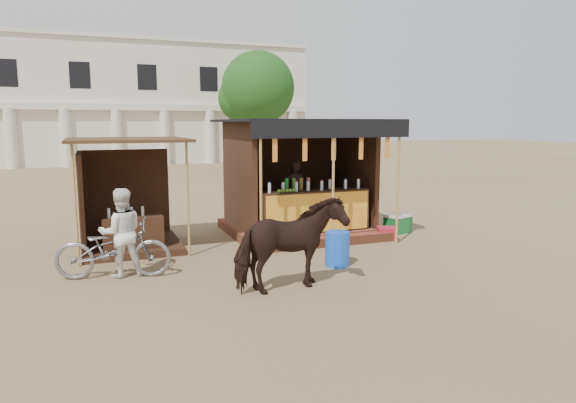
# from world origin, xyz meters

# --- Properties ---
(ground) EXTENTS (120.00, 120.00, 0.00)m
(ground) POSITION_xyz_m (0.00, 0.00, 0.00)
(ground) COLOR #846B4C
(ground) RESTS_ON ground
(main_stall) EXTENTS (3.60, 3.61, 2.78)m
(main_stall) POSITION_xyz_m (1.00, 3.36, 1.02)
(main_stall) COLOR brown
(main_stall) RESTS_ON ground
(secondary_stall) EXTENTS (2.40, 2.40, 2.38)m
(secondary_stall) POSITION_xyz_m (-3.17, 3.24, 0.85)
(secondary_stall) COLOR #361F13
(secondary_stall) RESTS_ON ground
(cow) EXTENTS (1.90, 1.07, 1.52)m
(cow) POSITION_xyz_m (-0.83, -0.64, 0.76)
(cow) COLOR black
(cow) RESTS_ON ground
(motorbike) EXTENTS (2.07, 1.09, 1.03)m
(motorbike) POSITION_xyz_m (-3.46, 1.14, 0.52)
(motorbike) COLOR gray
(motorbike) RESTS_ON ground
(bystander) EXTENTS (0.79, 0.63, 1.57)m
(bystander) POSITION_xyz_m (-3.31, 1.19, 0.79)
(bystander) COLOR white
(bystander) RESTS_ON ground
(blue_barrel) EXTENTS (0.59, 0.59, 0.66)m
(blue_barrel) POSITION_xyz_m (0.54, 0.41, 0.33)
(blue_barrel) COLOR blue
(blue_barrel) RESTS_ON ground
(red_crate) EXTENTS (0.54, 0.51, 0.29)m
(red_crate) POSITION_xyz_m (2.63, 2.00, 0.15)
(red_crate) COLOR maroon
(red_crate) RESTS_ON ground
(cooler) EXTENTS (0.75, 0.63, 0.46)m
(cooler) POSITION_xyz_m (3.30, 2.55, 0.23)
(cooler) COLOR #17672E
(cooler) RESTS_ON ground
(background_building) EXTENTS (26.00, 7.45, 8.18)m
(background_building) POSITION_xyz_m (-2.00, 29.94, 3.98)
(background_building) COLOR silver
(background_building) RESTS_ON ground
(tree) EXTENTS (4.50, 4.40, 7.00)m
(tree) POSITION_xyz_m (5.81, 22.14, 4.63)
(tree) COLOR #382314
(tree) RESTS_ON ground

